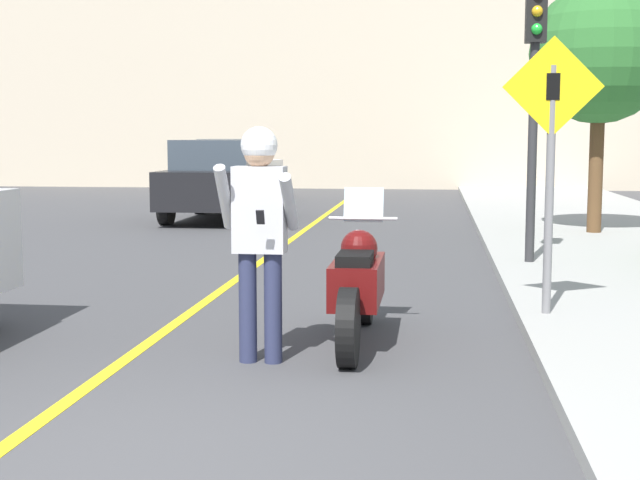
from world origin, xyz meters
TOP-DOWN VIEW (x-y plane):
  - ground_plane at (0.00, 0.00)m, footprint 80.00×80.00m
  - road_center_line at (-0.60, 6.00)m, footprint 0.12×36.00m
  - building_backdrop at (0.00, 26.00)m, footprint 28.00×1.20m
  - motorcycle at (1.17, 3.16)m, footprint 0.62×2.23m
  - person_biker at (0.48, 2.40)m, footprint 0.59×0.49m
  - crossing_sign at (2.86, 4.09)m, footprint 0.91×0.08m
  - traffic_light at (3.06, 7.56)m, footprint 0.26×0.30m
  - street_tree at (4.54, 11.41)m, footprint 2.35×2.35m
  - parked_car_black at (-2.63, 14.04)m, footprint 1.88×4.20m
  - parked_car_white at (-3.51, 19.46)m, footprint 1.88×4.20m

SIDE VIEW (x-z plane):
  - ground_plane at x=0.00m, z-range 0.00..0.00m
  - road_center_line at x=-0.60m, z-range 0.00..0.01m
  - motorcycle at x=1.17m, z-range -0.14..1.15m
  - parked_car_black at x=-2.63m, z-range 0.02..1.70m
  - parked_car_white at x=-3.51m, z-range 0.02..1.70m
  - person_biker at x=0.48m, z-range 0.22..2.05m
  - crossing_sign at x=2.86m, z-range 0.37..2.91m
  - traffic_light at x=3.06m, z-range 0.82..4.41m
  - street_tree at x=4.54m, z-range 1.02..5.22m
  - building_backdrop at x=0.00m, z-range 0.00..7.61m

